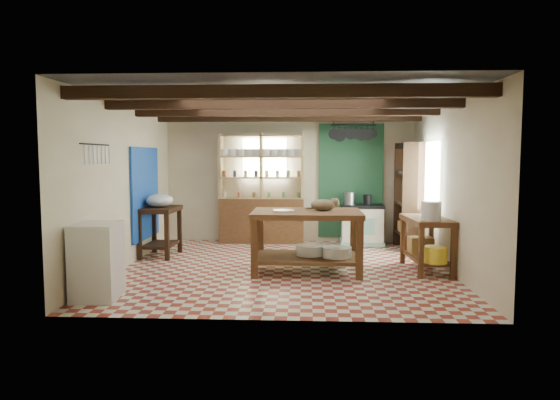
{
  "coord_description": "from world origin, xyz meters",
  "views": [
    {
      "loc": [
        0.33,
        -7.67,
        1.74
      ],
      "look_at": [
        -0.08,
        0.3,
        1.04
      ],
      "focal_mm": 32.0,
      "sensor_mm": 36.0,
      "label": 1
    }
  ],
  "objects_px": {
    "stove": "(362,225)",
    "prep_table": "(160,232)",
    "white_cabinet": "(97,261)",
    "work_table": "(307,241)",
    "cat": "(323,205)",
    "right_counter": "(426,244)"
  },
  "relations": [
    {
      "from": "stove",
      "to": "white_cabinet",
      "type": "bearing_deg",
      "value": -131.63
    },
    {
      "from": "prep_table",
      "to": "right_counter",
      "type": "height_order",
      "value": "prep_table"
    },
    {
      "from": "white_cabinet",
      "to": "stove",
      "type": "bearing_deg",
      "value": 42.23
    },
    {
      "from": "white_cabinet",
      "to": "right_counter",
      "type": "height_order",
      "value": "white_cabinet"
    },
    {
      "from": "white_cabinet",
      "to": "right_counter",
      "type": "xyz_separation_m",
      "value": [
        4.4,
        1.71,
        -0.06
      ]
    },
    {
      "from": "work_table",
      "to": "stove",
      "type": "height_order",
      "value": "work_table"
    },
    {
      "from": "work_table",
      "to": "prep_table",
      "type": "bearing_deg",
      "value": 157.85
    },
    {
      "from": "right_counter",
      "to": "cat",
      "type": "height_order",
      "value": "cat"
    },
    {
      "from": "work_table",
      "to": "prep_table",
      "type": "height_order",
      "value": "work_table"
    },
    {
      "from": "work_table",
      "to": "white_cabinet",
      "type": "bearing_deg",
      "value": -148.72
    },
    {
      "from": "work_table",
      "to": "right_counter",
      "type": "height_order",
      "value": "work_table"
    },
    {
      "from": "stove",
      "to": "cat",
      "type": "bearing_deg",
      "value": -108.57
    },
    {
      "from": "stove",
      "to": "work_table",
      "type": "bearing_deg",
      "value": -113.38
    },
    {
      "from": "right_counter",
      "to": "cat",
      "type": "bearing_deg",
      "value": -179.48
    },
    {
      "from": "stove",
      "to": "prep_table",
      "type": "distance_m",
      "value": 3.88
    },
    {
      "from": "white_cabinet",
      "to": "right_counter",
      "type": "relative_size",
      "value": 0.82
    },
    {
      "from": "prep_table",
      "to": "white_cabinet",
      "type": "relative_size",
      "value": 0.93
    },
    {
      "from": "stove",
      "to": "cat",
      "type": "xyz_separation_m",
      "value": [
        -0.85,
        -2.31,
        0.61
      ]
    },
    {
      "from": "stove",
      "to": "right_counter",
      "type": "xyz_separation_m",
      "value": [
        0.73,
        -2.21,
        0.01
      ]
    },
    {
      "from": "work_table",
      "to": "prep_table",
      "type": "relative_size",
      "value": 1.88
    },
    {
      "from": "stove",
      "to": "right_counter",
      "type": "relative_size",
      "value": 0.71
    },
    {
      "from": "stove",
      "to": "prep_table",
      "type": "bearing_deg",
      "value": -158.69
    }
  ]
}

